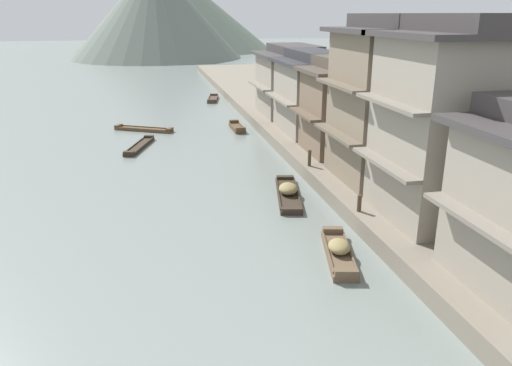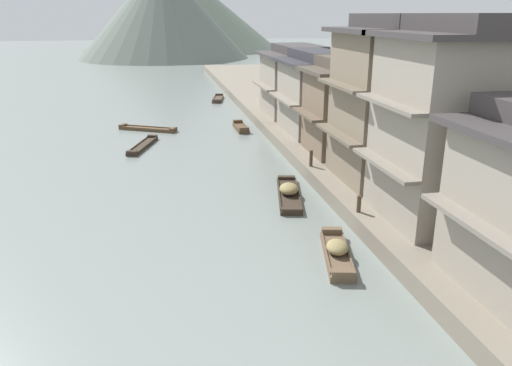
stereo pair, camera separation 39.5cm
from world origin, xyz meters
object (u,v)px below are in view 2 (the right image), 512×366
(boat_midriver_drifting, at_px, (241,127))
(house_waterfront_end, at_px, (297,81))
(boat_moored_nearest, at_px, (143,146))
(house_waterfront_second, at_px, (457,122))
(house_waterfront_far, at_px, (316,93))
(boat_midriver_upstream, at_px, (289,193))
(house_waterfront_narrow, at_px, (344,107))
(boat_moored_third, at_px, (148,129))
(boat_moored_second, at_px, (218,99))
(house_waterfront_tall, at_px, (395,101))
(mooring_post_dock_far, at_px, (311,158))
(boat_moored_far, at_px, (337,252))
(mooring_post_dock_mid, at_px, (359,204))

(boat_midriver_drifting, height_order, house_waterfront_end, house_waterfront_end)
(boat_moored_nearest, xyz_separation_m, boat_midriver_drifting, (8.24, 4.57, 0.06))
(house_waterfront_second, xyz_separation_m, house_waterfront_end, (-0.03, 24.99, -1.31))
(boat_moored_nearest, relative_size, house_waterfront_far, 0.70)
(house_waterfront_second, bearing_deg, boat_midriver_drifting, 103.71)
(boat_midriver_drifting, height_order, boat_midriver_upstream, boat_midriver_upstream)
(house_waterfront_narrow, bearing_deg, house_waterfront_end, 87.08)
(boat_moored_third, relative_size, house_waterfront_far, 0.67)
(boat_moored_second, relative_size, house_waterfront_narrow, 0.76)
(house_waterfront_tall, relative_size, house_waterfront_far, 1.16)
(house_waterfront_far, distance_m, house_waterfront_end, 7.34)
(boat_moored_third, relative_size, boat_midriver_drifting, 1.42)
(boat_moored_nearest, relative_size, house_waterfront_tall, 0.60)
(boat_moored_nearest, bearing_deg, house_waterfront_tall, -42.57)
(house_waterfront_tall, bearing_deg, boat_moored_second, 99.55)
(boat_midriver_drifting, height_order, mooring_post_dock_far, mooring_post_dock_far)
(house_waterfront_far, bearing_deg, house_waterfront_tall, -87.38)
(boat_moored_nearest, xyz_separation_m, house_waterfront_narrow, (13.11, -6.91, 3.70))
(house_waterfront_end, bearing_deg, house_waterfront_second, -89.93)
(house_waterfront_tall, relative_size, house_waterfront_narrow, 1.42)
(house_waterfront_narrow, bearing_deg, boat_moored_far, -110.91)
(boat_moored_third, bearing_deg, boat_moored_nearest, -93.09)
(boat_moored_far, height_order, mooring_post_dock_far, mooring_post_dock_far)
(boat_moored_nearest, height_order, boat_midriver_upstream, boat_midriver_upstream)
(boat_midriver_upstream, bearing_deg, boat_moored_far, -89.33)
(boat_moored_third, distance_m, house_waterfront_far, 14.92)
(boat_moored_far, xyz_separation_m, boat_midriver_upstream, (-0.09, 7.42, -0.02))
(house_waterfront_narrow, bearing_deg, boat_midriver_drifting, 112.99)
(house_waterfront_narrow, height_order, house_waterfront_far, same)
(mooring_post_dock_mid, bearing_deg, mooring_post_dock_far, 90.00)
(boat_moored_second, height_order, boat_moored_far, boat_moored_far)
(boat_midriver_upstream, relative_size, house_waterfront_narrow, 0.91)
(boat_moored_third, height_order, house_waterfront_far, house_waterfront_far)
(house_waterfront_second, height_order, house_waterfront_end, house_waterfront_second)
(boat_midriver_drifting, xyz_separation_m, house_waterfront_end, (5.56, 2.06, 3.62))
(boat_moored_third, bearing_deg, house_waterfront_end, 3.34)
(boat_moored_third, xyz_separation_m, house_waterfront_end, (13.49, 0.79, 3.68))
(mooring_post_dock_mid, xyz_separation_m, mooring_post_dock_far, (0.00, 7.49, 0.10))
(boat_moored_second, height_order, mooring_post_dock_far, mooring_post_dock_far)
(house_waterfront_tall, height_order, mooring_post_dock_mid, house_waterfront_tall)
(boat_moored_nearest, xyz_separation_m, house_waterfront_second, (13.83, -18.36, 4.99))
(boat_moored_nearest, height_order, boat_moored_far, boat_moored_far)
(house_waterfront_far, bearing_deg, boat_moored_nearest, 177.03)
(house_waterfront_second, bearing_deg, mooring_post_dock_far, 113.17)
(boat_moored_third, xyz_separation_m, boat_midriver_drifting, (7.92, -1.27, 0.06))
(boat_midriver_upstream, bearing_deg, mooring_post_dock_mid, -65.92)
(house_waterfront_second, bearing_deg, boat_moored_second, 98.27)
(house_waterfront_narrow, height_order, mooring_post_dock_mid, house_waterfront_narrow)
(boat_midriver_upstream, relative_size, house_waterfront_far, 0.75)
(boat_moored_second, bearing_deg, house_waterfront_tall, -80.45)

